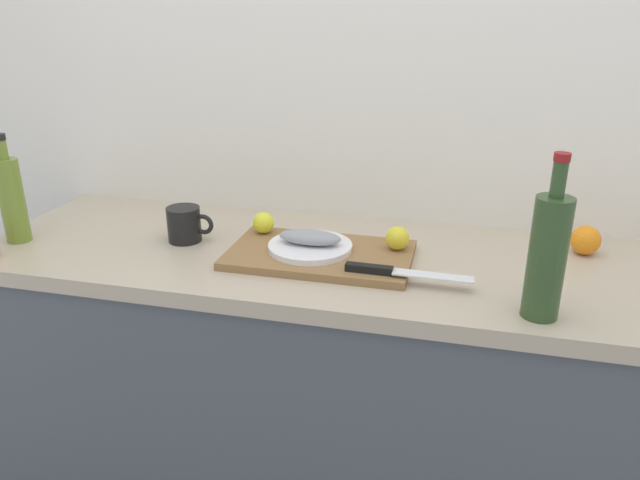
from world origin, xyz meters
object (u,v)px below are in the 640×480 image
object	(u,v)px
cutting_board	(320,255)
coffee_mug_0	(185,224)
white_plate	(310,247)
fish_fillet	(310,237)
chef_knife	(392,271)
wine_bottle	(547,255)
olive_oil_bottle	(12,198)
lemon_0	(397,238)

from	to	relation	value
cutting_board	coffee_mug_0	xyz separation A→B (m)	(-0.38, 0.03, 0.04)
white_plate	fish_fillet	xyz separation A→B (m)	(-0.00, 0.00, 0.03)
chef_knife	coffee_mug_0	world-z (taller)	coffee_mug_0
chef_knife	coffee_mug_0	bearing A→B (deg)	168.86
chef_knife	cutting_board	bearing A→B (deg)	154.75
white_plate	chef_knife	world-z (taller)	chef_knife
wine_bottle	olive_oil_bottle	bearing A→B (deg)	175.55
olive_oil_bottle	wine_bottle	size ratio (longest dim) A/B	0.86
fish_fillet	chef_knife	xyz separation A→B (m)	(0.22, -0.10, -0.02)
cutting_board	chef_knife	world-z (taller)	chef_knife
olive_oil_bottle	coffee_mug_0	size ratio (longest dim) A/B	2.25
cutting_board	olive_oil_bottle	bearing A→B (deg)	-174.69
wine_bottle	coffee_mug_0	distance (m)	0.92
cutting_board	coffee_mug_0	size ratio (longest dim) A/B	3.53
cutting_board	white_plate	distance (m)	0.03
chef_knife	lemon_0	distance (m)	0.16
lemon_0	coffee_mug_0	world-z (taller)	coffee_mug_0
fish_fillet	coffee_mug_0	bearing A→B (deg)	175.71
cutting_board	fish_fillet	bearing A→B (deg)	169.63
lemon_0	cutting_board	bearing A→B (deg)	-162.07
wine_bottle	chef_knife	bearing A→B (deg)	165.35
chef_knife	wine_bottle	world-z (taller)	wine_bottle
chef_knife	lemon_0	xyz separation A→B (m)	(-0.01, 0.16, 0.02)
fish_fillet	wine_bottle	bearing A→B (deg)	-19.06
cutting_board	fish_fillet	size ratio (longest dim) A/B	2.87
wine_bottle	cutting_board	bearing A→B (deg)	160.50
fish_fillet	chef_knife	bearing A→B (deg)	-24.95
cutting_board	chef_knife	xyz separation A→B (m)	(0.19, -0.10, 0.02)
cutting_board	lemon_0	xyz separation A→B (m)	(0.18, 0.06, 0.04)
cutting_board	lemon_0	size ratio (longest dim) A/B	7.64
fish_fillet	coffee_mug_0	distance (m)	0.35
white_plate	lemon_0	world-z (taller)	lemon_0
olive_oil_bottle	wine_bottle	xyz separation A→B (m)	(1.32, -0.10, 0.02)
fish_fillet	lemon_0	size ratio (longest dim) A/B	2.66
white_plate	lemon_0	distance (m)	0.22
wine_bottle	coffee_mug_0	size ratio (longest dim) A/B	2.63
chef_knife	fish_fillet	bearing A→B (deg)	156.56
white_plate	chef_knife	xyz separation A→B (m)	(0.22, -0.10, 0.00)
olive_oil_bottle	coffee_mug_0	distance (m)	0.46
fish_fillet	lemon_0	xyz separation A→B (m)	(0.21, 0.05, -0.00)
cutting_board	wine_bottle	size ratio (longest dim) A/B	1.34
white_plate	coffee_mug_0	bearing A→B (deg)	175.71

